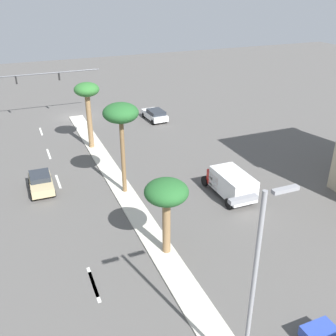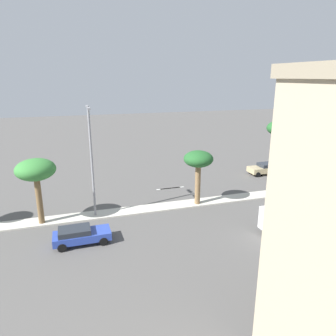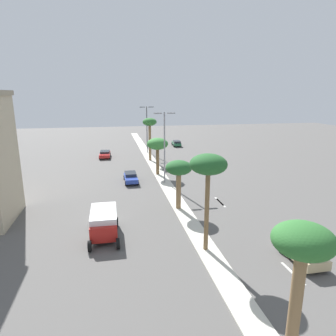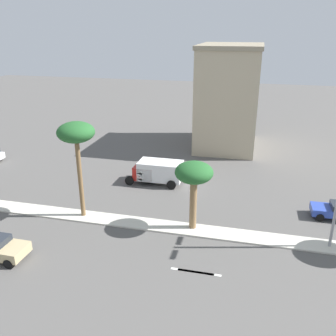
% 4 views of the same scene
% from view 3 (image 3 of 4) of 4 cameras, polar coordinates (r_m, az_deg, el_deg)
% --- Properties ---
extents(ground_plane, '(160.00, 160.00, 0.00)m').
position_cam_3_polar(ground_plane, '(38.43, 0.52, -4.65)').
color(ground_plane, '#565451').
extents(median_curb, '(1.80, 95.54, 0.12)m').
position_cam_3_polar(median_curb, '(48.43, -1.97, -0.62)').
color(median_curb, beige).
rests_on(median_curb, ground).
extents(lane_stripe_left, '(0.20, 2.80, 0.01)m').
position_cam_3_polar(lane_stripe_left, '(24.01, 22.73, -18.03)').
color(lane_stripe_left, silver).
rests_on(lane_stripe_left, ground).
extents(lane_stripe_leading, '(0.20, 2.80, 0.01)m').
position_cam_3_polar(lane_stripe_leading, '(35.77, 9.79, -6.30)').
color(lane_stripe_leading, silver).
rests_on(lane_stripe_leading, ground).
extents(lane_stripe_near, '(0.20, 2.80, 0.01)m').
position_cam_3_polar(lane_stripe_near, '(35.36, 10.05, -6.56)').
color(lane_stripe_near, silver).
rests_on(lane_stripe_near, ground).
extents(lane_stripe_trailing, '(0.20, 2.80, 0.01)m').
position_cam_3_polar(lane_stripe_trailing, '(54.84, 2.21, 1.07)').
color(lane_stripe_trailing, silver).
rests_on(lane_stripe_trailing, ground).
extents(palm_tree_trailing, '(2.60, 2.60, 7.07)m').
position_cam_3_polar(palm_tree_trailing, '(14.01, 24.21, -14.35)').
color(palm_tree_trailing, olive).
rests_on(palm_tree_trailing, median_curb).
extents(palm_tree_far, '(2.87, 2.87, 7.83)m').
position_cam_3_polar(palm_tree_far, '(22.67, 7.70, 0.15)').
color(palm_tree_far, brown).
rests_on(palm_tree_far, median_curb).
extents(palm_tree_mid, '(2.83, 2.83, 5.34)m').
position_cam_3_polar(palm_tree_mid, '(31.68, 2.06, -0.31)').
color(palm_tree_mid, olive).
rests_on(palm_tree_mid, median_curb).
extents(palm_tree_near, '(3.24, 3.24, 5.66)m').
position_cam_3_polar(palm_tree_near, '(45.47, -2.03, 4.46)').
color(palm_tree_near, brown).
rests_on(palm_tree_near, median_curb).
extents(palm_tree_center, '(2.57, 2.57, 7.86)m').
position_cam_3_polar(palm_tree_center, '(55.26, -3.52, 8.22)').
color(palm_tree_center, olive).
rests_on(palm_tree_center, median_curb).
extents(street_lamp_left, '(2.90, 0.24, 9.79)m').
position_cam_3_polar(street_lamp_left, '(40.92, -0.68, 4.97)').
color(street_lamp_left, gray).
rests_on(street_lamp_left, median_curb).
extents(street_lamp_outboard, '(2.90, 0.24, 9.63)m').
position_cam_3_polar(street_lamp_outboard, '(63.04, -4.06, 8.06)').
color(street_lamp_outboard, '#515459').
rests_on(street_lamp_outboard, median_curb).
extents(sedan_blue_left, '(1.92, 4.26, 1.32)m').
position_cam_3_polar(sedan_blue_left, '(42.90, -7.13, -1.75)').
color(sedan_blue_left, '#2D47AD').
rests_on(sedan_blue_left, ground).
extents(sedan_red_right, '(2.27, 4.61, 1.25)m').
position_cam_3_polar(sedan_red_right, '(60.25, -11.95, 2.63)').
color(sedan_red_right, red).
rests_on(sedan_red_right, ground).
extents(sedan_green_outboard, '(2.11, 4.49, 1.35)m').
position_cam_3_polar(sedan_green_outboard, '(71.99, 1.63, 4.79)').
color(sedan_green_outboard, '#287047').
rests_on(sedan_green_outboard, ground).
extents(sedan_tan_front, '(2.03, 3.92, 1.43)m').
position_cam_3_polar(sedan_tan_front, '(25.25, 24.48, -14.56)').
color(sedan_tan_front, tan).
rests_on(sedan_tan_front, ground).
extents(box_truck, '(2.52, 5.42, 2.27)m').
position_cam_3_polar(box_truck, '(27.22, -12.15, -10.26)').
color(box_truck, '#B21E19').
rests_on(box_truck, ground).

